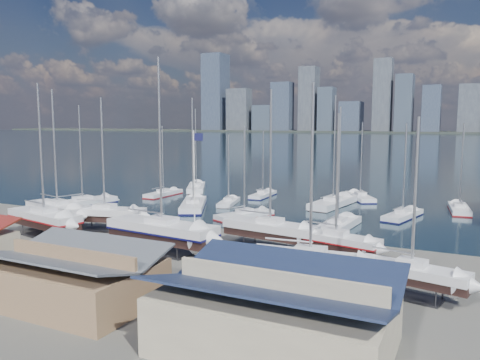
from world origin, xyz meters
The scene contains 30 objects.
ground centered at (0.00, -10.00, 0.00)m, with size 1400.00×1400.00×0.00m, color #605E59.
water centered at (0.00, 300.00, -0.15)m, with size 1400.00×600.00×0.40m, color #1A2D3C.
far_shore centered at (0.00, 560.00, 1.10)m, with size 1400.00×80.00×2.20m, color #2D332D.
skyline centered at (-7.83, 553.76, 39.09)m, with size 639.14×43.80×107.69m.
shed_grey centered at (0.00, -26.00, 2.15)m, with size 12.60×8.40×4.17m.
shed_blue centered at (16.00, -26.00, 2.42)m, with size 13.65×9.45×4.71m.
sailboat_cradle_0 centered at (-20.70, -8.15, 2.13)m, with size 11.06×5.33×17.14m.
sailboat_cradle_1 centered at (-17.84, -12.73, 2.14)m, with size 11.23×5.06×17.42m.
sailboat_cradle_2 centered at (-13.77, -7.25, 2.08)m, with size 10.19×4.94×16.03m.
sailboat_cradle_3 centered at (-1.82, -12.26, 2.25)m, with size 12.42×4.49×19.38m.
sailboat_cradle_4 centered at (7.54, -6.27, 2.10)m, with size 10.36×4.10×16.42m.
sailboat_cradle_5 centered at (14.72, -15.43, 2.08)m, with size 10.18×3.61×16.12m.
sailboat_cradle_6 centered at (14.74, -7.48, 1.96)m, with size 8.83×4.16×13.93m.
sailboat_cradle_7 centered at (22.25, -14.38, 1.95)m, with size 8.46×3.96×13.52m.
sailboat_moored_0 centered at (-28.84, 4.38, 0.31)m, with size 6.00×11.42×16.44m.
sailboat_moored_1 centered at (-22.93, 17.91, 0.31)m, with size 2.74×8.78×13.01m.
sailboat_moored_2 centered at (-21.35, 26.56, 0.32)m, with size 7.80×11.01×16.40m.
sailboat_moored_3 centered at (-11.73, 9.85, 0.31)m, with size 8.16×11.93×17.49m.
sailboat_moored_4 centered at (-8.38, 15.15, 0.33)m, with size 4.00×8.04×11.69m.
sailboat_moored_5 centered at (-6.49, 24.67, 0.31)m, with size 2.49×8.19×12.16m.
sailboat_moored_6 centered at (-1.61, 6.79, 0.31)m, with size 6.22×9.01×13.23m.
sailboat_moored_7 centered at (7.04, 20.92, 0.33)m, with size 5.16×12.30×18.01m.
sailboat_moored_8 centered at (9.53, 29.31, 0.31)m, with size 6.79×9.28×13.76m.
sailboat_moored_9 centered at (11.66, 5.50, 0.32)m, with size 3.82×10.59×15.66m.
sailboat_moored_10 centered at (18.03, 16.10, 0.31)m, with size 4.72×9.46×13.62m.
sailboat_moored_11 centered at (24.92, 24.66, 0.31)m, with size 3.51×9.28×13.55m.
car_b centered at (-5.25, -20.55, 0.78)m, with size 1.64×4.71×1.55m, color gray.
car_c centered at (7.63, -22.08, 0.75)m, with size 2.49×5.39×1.50m, color gray.
car_d centered at (13.00, -19.46, 0.68)m, with size 1.90×4.68×1.36m, color gray.
flagpole centered at (1.79, -11.65, 7.12)m, with size 1.09×0.12×12.32m.
Camera 1 is at (25.49, -50.34, 13.11)m, focal length 35.00 mm.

